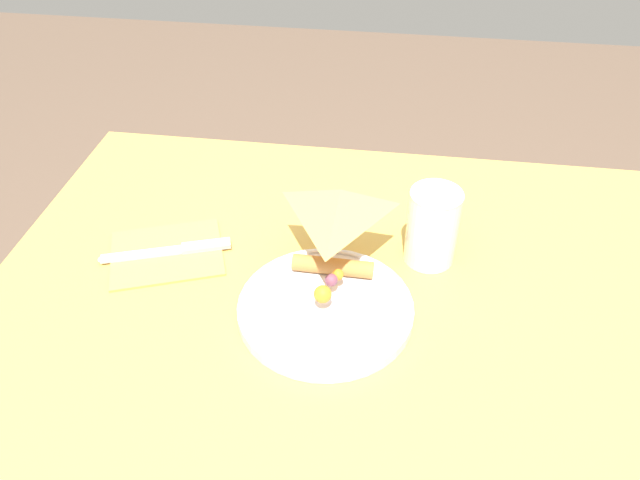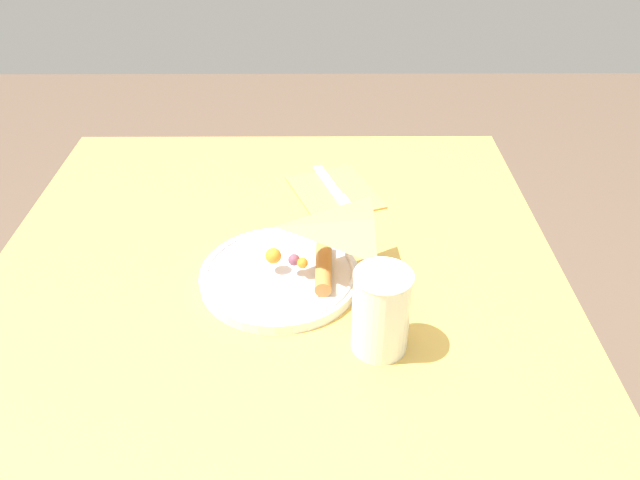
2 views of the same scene
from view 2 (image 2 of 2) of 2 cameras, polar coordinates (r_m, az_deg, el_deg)
dining_table at (r=0.93m, az=-4.25°, el=-12.20°), size 1.16×0.87×0.75m
plate_pizza at (r=0.92m, az=-3.62°, el=-2.97°), size 0.23×0.23×0.05m
milk_glass at (r=0.79m, az=5.59°, el=-6.71°), size 0.07×0.07×0.12m
napkin_folded at (r=1.13m, az=1.33°, el=4.38°), size 0.20×0.18×0.00m
butter_knife at (r=1.12m, az=1.51°, el=4.35°), size 0.19×0.08×0.01m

